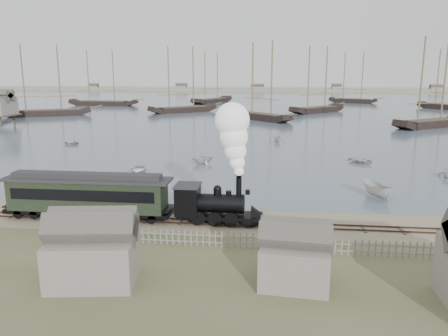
# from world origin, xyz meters

# --- Properties ---
(ground) EXTENTS (600.00, 600.00, 0.00)m
(ground) POSITION_xyz_m (0.00, 0.00, 0.00)
(ground) COLOR gray
(ground) RESTS_ON ground
(harbor_water) EXTENTS (600.00, 336.00, 0.06)m
(harbor_water) POSITION_xyz_m (0.00, 170.00, 0.03)
(harbor_water) COLOR #475766
(harbor_water) RESTS_ON ground
(rail_track) EXTENTS (120.00, 1.80, 0.16)m
(rail_track) POSITION_xyz_m (0.00, -2.00, 0.04)
(rail_track) COLOR #37261E
(rail_track) RESTS_ON ground
(picket_fence_west) EXTENTS (19.00, 0.10, 1.20)m
(picket_fence_west) POSITION_xyz_m (-6.50, -7.00, 0.00)
(picket_fence_west) COLOR slate
(picket_fence_west) RESTS_ON ground
(picket_fence_east) EXTENTS (15.00, 0.10, 1.20)m
(picket_fence_east) POSITION_xyz_m (12.50, -7.50, 0.00)
(picket_fence_east) COLOR slate
(picket_fence_east) RESTS_ON ground
(shed_left) EXTENTS (5.00, 4.00, 4.10)m
(shed_left) POSITION_xyz_m (-10.00, -13.00, 0.00)
(shed_left) COLOR slate
(shed_left) RESTS_ON ground
(shed_mid) EXTENTS (4.00, 3.50, 3.60)m
(shed_mid) POSITION_xyz_m (2.00, -12.00, 0.00)
(shed_mid) COLOR slate
(shed_mid) RESTS_ON ground
(far_spit) EXTENTS (500.00, 20.00, 1.80)m
(far_spit) POSITION_xyz_m (0.00, 250.00, 0.00)
(far_spit) COLOR tan
(far_spit) RESTS_ON ground
(locomotive) EXTENTS (7.78, 2.90, 9.70)m
(locomotive) POSITION_xyz_m (-2.89, -2.00, 4.47)
(locomotive) COLOR black
(locomotive) RESTS_ON ground
(passenger_coach) EXTENTS (14.44, 2.79, 3.51)m
(passenger_coach) POSITION_xyz_m (-15.08, -2.00, 2.21)
(passenger_coach) COLOR black
(passenger_coach) RESTS_ON ground
(beached_dinghy) EXTENTS (2.77, 3.82, 0.78)m
(beached_dinghy) POSITION_xyz_m (-9.45, 0.44, 0.39)
(beached_dinghy) COLOR beige
(beached_dinghy) RESTS_ON ground
(rowboat_0) EXTENTS (4.64, 3.74, 0.85)m
(rowboat_0) POSITION_xyz_m (-16.05, 15.08, 0.49)
(rowboat_0) COLOR beige
(rowboat_0) RESTS_ON harbor_water
(rowboat_1) EXTENTS (3.77, 3.94, 1.61)m
(rowboat_1) POSITION_xyz_m (-8.96, 21.52, 0.86)
(rowboat_1) COLOR beige
(rowboat_1) RESTS_ON harbor_water
(rowboat_2) EXTENTS (4.37, 3.18, 1.59)m
(rowboat_2) POSITION_xyz_m (10.94, 7.14, 0.85)
(rowboat_2) COLOR beige
(rowboat_2) RESTS_ON harbor_water
(rowboat_3) EXTENTS (4.24, 4.37, 0.74)m
(rowboat_3) POSITION_xyz_m (12.76, 24.51, 0.43)
(rowboat_3) COLOR beige
(rowboat_3) RESTS_ON harbor_water
(rowboat_6) EXTENTS (3.75, 4.14, 0.70)m
(rowboat_6) POSITION_xyz_m (-34.53, 35.33, 0.41)
(rowboat_6) COLOR beige
(rowboat_6) RESTS_ON harbor_water
(rowboat_7) EXTENTS (2.97, 2.59, 1.52)m
(rowboat_7) POSITION_xyz_m (1.36, 42.04, 0.82)
(rowboat_7) COLOR beige
(rowboat_7) RESTS_ON harbor_water
(schooner_0) EXTENTS (24.33, 15.80, 20.00)m
(schooner_0) POSITION_xyz_m (-63.84, 81.79, 10.06)
(schooner_0) COLOR black
(schooner_0) RESTS_ON harbor_water
(schooner_1) EXTENTS (20.10, 17.98, 20.00)m
(schooner_1) POSITION_xyz_m (-27.31, 97.07, 10.06)
(schooner_1) COLOR black
(schooner_1) RESTS_ON harbor_water
(schooner_2) EXTENTS (16.17, 16.45, 20.00)m
(schooner_2) POSITION_xyz_m (-2.32, 77.39, 10.06)
(schooner_2) COLOR black
(schooner_2) RESTS_ON harbor_water
(schooner_3) EXTENTS (18.46, 18.52, 20.00)m
(schooner_3) POSITION_xyz_m (13.91, 101.10, 10.06)
(schooner_3) COLOR black
(schooner_3) RESTS_ON harbor_water
(schooner_4) EXTENTS (19.64, 15.90, 20.00)m
(schooner_4) POSITION_xyz_m (35.94, 66.85, 10.06)
(schooner_4) COLOR black
(schooner_4) RESTS_ON harbor_water
(schooner_6) EXTENTS (25.40, 6.34, 20.00)m
(schooner_6) POSITION_xyz_m (-62.23, 120.74, 10.06)
(schooner_6) COLOR black
(schooner_6) RESTS_ON harbor_water
(schooner_7) EXTENTS (14.96, 24.50, 20.00)m
(schooner_7) POSITION_xyz_m (-24.11, 139.28, 10.06)
(schooner_7) COLOR black
(schooner_7) RESTS_ON harbor_water
(schooner_8) EXTENTS (18.76, 11.59, 20.00)m
(schooner_8) POSITION_xyz_m (32.08, 145.03, 10.06)
(schooner_8) COLOR black
(schooner_8) RESTS_ON harbor_water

